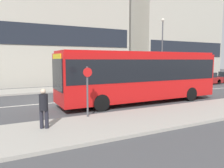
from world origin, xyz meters
TOP-DOWN VIEW (x-y plane):
  - ground_plane at (0.00, 0.00)m, footprint 120.00×120.00m
  - sidewalk_near at (0.00, -6.25)m, footprint 44.00×3.50m
  - sidewalk_far at (0.00, 6.25)m, footprint 44.00×3.50m
  - lane_centerline at (0.00, 0.00)m, footprint 41.80×0.16m
  - apartment_block_right_tower at (22.15, 12.23)m, footprint 14.55×5.54m
  - city_bus at (5.37, -2.45)m, footprint 11.11×2.64m
  - parked_car_0 at (13.59, 3.44)m, footprint 4.10×1.78m
  - parked_car_1 at (18.59, 3.29)m, footprint 4.17×1.71m
  - pedestrian_near_stop at (-1.50, -5.77)m, footprint 0.34×0.34m
  - bus_stop_sign at (0.68, -4.88)m, footprint 0.44×0.12m
  - street_lamp at (13.39, 5.00)m, footprint 0.36×0.36m

SIDE VIEW (x-z plane):
  - ground_plane at x=0.00m, z-range 0.00..0.00m
  - lane_centerline at x=0.00m, z-range 0.00..0.01m
  - sidewalk_near at x=0.00m, z-range 0.00..0.13m
  - sidewalk_far at x=0.00m, z-range 0.00..0.13m
  - parked_car_1 at x=18.59m, z-range -0.04..1.35m
  - parked_car_0 at x=13.59m, z-range -0.05..1.37m
  - pedestrian_near_stop at x=-1.50m, z-range 0.23..1.83m
  - bus_stop_sign at x=0.68m, z-range 0.34..2.76m
  - city_bus at x=5.37m, z-range 0.25..3.63m
  - street_lamp at x=13.39m, z-range 0.90..8.24m
  - apartment_block_right_tower at x=22.15m, z-range -0.01..16.23m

